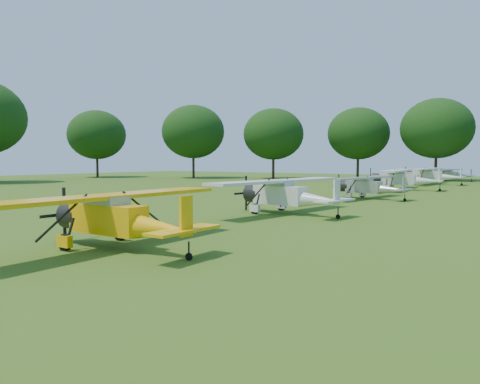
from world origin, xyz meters
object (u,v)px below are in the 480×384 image
object	(u,v)px
aircraft_3	(287,192)
aircraft_6	(432,174)
aircraft_2	(117,215)
golf_cart	(402,178)
aircraft_4	(369,185)
aircraft_5	(403,177)
aircraft_7	(451,174)

from	to	relation	value
aircraft_3	aircraft_6	bearing A→B (deg)	97.93
aircraft_3	aircraft_6	size ratio (longest dim) A/B	0.97
aircraft_2	golf_cart	size ratio (longest dim) A/B	5.70
aircraft_4	aircraft_5	distance (m)	13.20
aircraft_2	aircraft_4	bearing A→B (deg)	89.27
aircraft_3	aircraft_2	bearing A→B (deg)	-81.52
aircraft_4	aircraft_6	distance (m)	26.58
aircraft_4	golf_cart	size ratio (longest dim) A/B	5.25
aircraft_5	aircraft_2	bearing A→B (deg)	-95.53
golf_cart	aircraft_3	bearing A→B (deg)	-81.71
aircraft_7	golf_cart	distance (m)	7.68
aircraft_6	aircraft_4	bearing A→B (deg)	-87.09
aircraft_2	aircraft_3	bearing A→B (deg)	90.70
aircraft_2	aircraft_6	xyz separation A→B (m)	(-0.53, 53.37, 0.09)
aircraft_2	aircraft_4	world-z (taller)	aircraft_2
aircraft_2	aircraft_5	xyz separation A→B (m)	(-0.59, 39.98, 0.11)
aircraft_2	aircraft_7	xyz separation A→B (m)	(-0.39, 65.57, -0.14)
aircraft_5	aircraft_4	bearing A→B (deg)	-92.90
golf_cart	aircraft_6	bearing A→B (deg)	-50.76
aircraft_4	aircraft_7	bearing A→B (deg)	99.48
aircraft_4	aircraft_6	xyz separation A→B (m)	(-0.74, 26.56, 0.20)
aircraft_4	golf_cart	world-z (taller)	aircraft_4
aircraft_4	aircraft_3	bearing A→B (deg)	-83.27
aircraft_2	golf_cart	world-z (taller)	aircraft_2
aircraft_4	aircraft_5	bearing A→B (deg)	102.08
aircraft_3	golf_cart	world-z (taller)	aircraft_3
aircraft_5	aircraft_6	world-z (taller)	aircraft_5
aircraft_7	golf_cart	xyz separation A→B (m)	(-5.85, -4.94, -0.59)
golf_cart	aircraft_4	bearing A→B (deg)	-78.15
aircraft_5	aircraft_7	bearing A→B (deg)	83.16
aircraft_4	aircraft_7	world-z (taller)	aircraft_4
aircraft_2	aircraft_6	size ratio (longest dim) A/B	0.93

